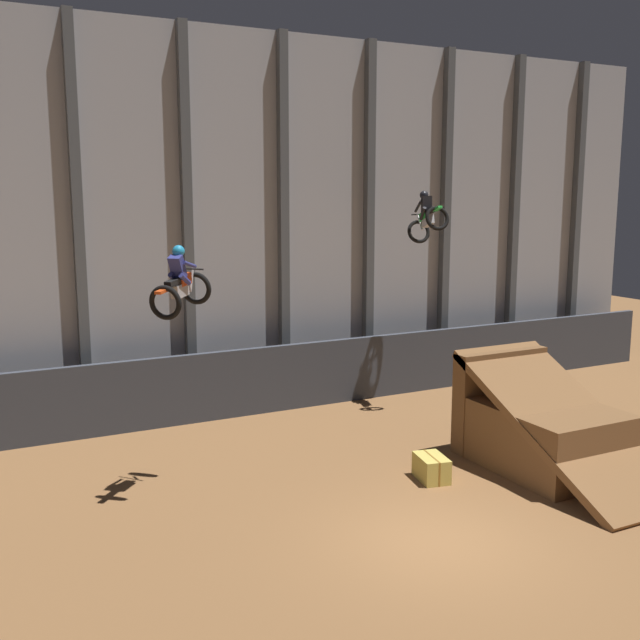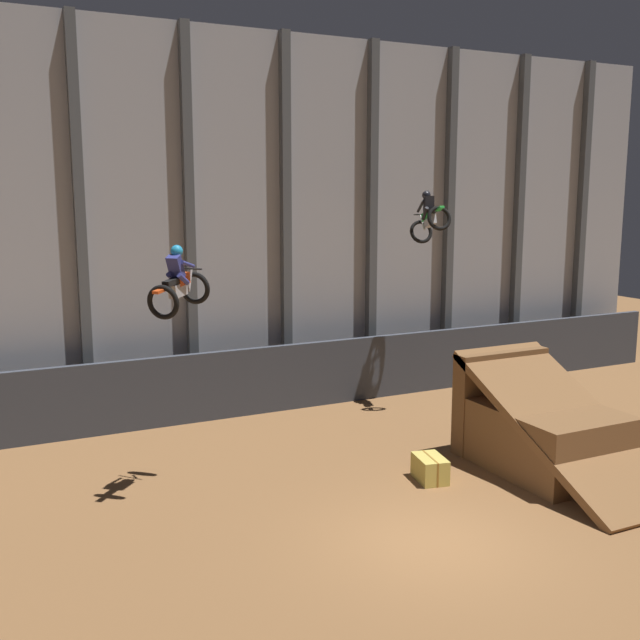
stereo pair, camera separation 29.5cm
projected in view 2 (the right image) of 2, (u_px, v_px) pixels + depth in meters
The scene contains 7 objects.
ground_plane at pixel (434, 543), 14.03m from camera, with size 60.00×60.00×0.00m, color brown.
arena_back_wall at pixel (237, 222), 22.41m from camera, with size 32.00×0.40×11.21m.
lower_barrier at pixel (255, 381), 22.05m from camera, with size 31.36×0.20×1.99m.
dirt_ramp at pixel (538, 428), 17.87m from camera, with size 2.63×5.25×2.72m.
rider_bike_left_air at pixel (178, 285), 15.85m from camera, with size 1.62×1.63×1.51m.
rider_bike_right_air at pixel (429, 218), 22.17m from camera, with size 1.04×1.77×1.64m.
hay_bale_trackside at pixel (430, 469), 17.03m from camera, with size 0.77×1.00×0.57m.
Camera 2 is at (-7.68, -10.85, 6.50)m, focal length 42.00 mm.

